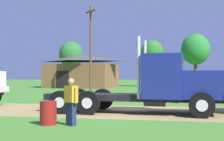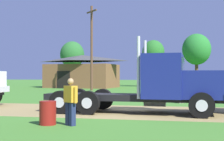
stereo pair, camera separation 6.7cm
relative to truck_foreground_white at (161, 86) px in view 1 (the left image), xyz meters
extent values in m
plane|color=#437F2B|center=(-2.21, 0.62, -1.21)|extent=(200.00, 200.00, 0.00)
cube|color=#99834F|center=(-2.21, 0.62, -1.21)|extent=(120.00, 5.67, 0.01)
cube|color=black|center=(-1.30, 0.04, -0.52)|extent=(7.91, 1.80, 0.28)
cube|color=navy|center=(1.76, -0.09, 0.07)|extent=(1.80, 2.02, 1.17)
cube|color=navy|center=(0.09, -0.02, 0.42)|extent=(1.72, 2.29, 1.88)
cube|color=#2D3D4C|center=(0.92, -0.05, 0.80)|extent=(0.12, 1.86, 0.83)
cylinder|color=silver|center=(-0.81, 0.90, 0.78)|extent=(0.14, 0.14, 2.61)
cylinder|color=silver|center=(-0.88, -0.86, 0.78)|extent=(0.14, 0.14, 2.61)
cylinder|color=silver|center=(-0.36, 0.97, -0.73)|extent=(1.02, 0.56, 0.52)
cylinder|color=black|center=(1.72, 1.02, -0.71)|extent=(1.02, 0.34, 1.01)
cylinder|color=silver|center=(1.73, 1.18, -0.71)|extent=(0.46, 0.06, 0.45)
cylinder|color=black|center=(1.63, -1.19, -0.71)|extent=(1.02, 0.34, 1.01)
cylinder|color=silver|center=(1.63, -1.35, -0.71)|extent=(0.46, 0.06, 0.45)
cylinder|color=black|center=(-4.18, 1.27, -0.71)|extent=(1.02, 0.34, 1.01)
cylinder|color=silver|center=(-4.18, 1.43, -0.71)|extent=(0.46, 0.06, 0.45)
cylinder|color=black|center=(-4.27, -0.95, -0.71)|extent=(1.02, 0.34, 1.01)
cylinder|color=silver|center=(-4.28, -1.11, -0.71)|extent=(0.46, 0.06, 0.45)
cylinder|color=black|center=(-2.93, 1.21, -0.71)|extent=(1.02, 0.34, 1.01)
cylinder|color=silver|center=(-2.93, 1.37, -0.71)|extent=(0.46, 0.06, 0.45)
cylinder|color=black|center=(-3.02, -1.00, -0.71)|extent=(1.02, 0.34, 1.01)
cylinder|color=silver|center=(-3.03, -1.16, -0.71)|extent=(0.46, 0.06, 0.45)
cube|color=gold|center=(-2.73, -4.04, -0.16)|extent=(0.50, 0.46, 0.55)
sphere|color=tan|center=(-2.73, -4.04, 0.26)|extent=(0.21, 0.21, 0.21)
cube|color=#1E284C|center=(-2.66, -4.09, -0.83)|extent=(0.23, 0.24, 0.78)
cube|color=#1E284C|center=(-2.81, -3.99, -0.83)|extent=(0.23, 0.24, 0.78)
cylinder|color=gold|center=(-2.51, -4.19, -0.19)|extent=(0.10, 0.10, 0.52)
cylinder|color=gold|center=(-2.95, -3.89, -0.19)|extent=(0.10, 0.10, 0.52)
cube|color=#264C8C|center=(0.78, 5.70, -0.11)|extent=(0.48, 0.43, 0.58)
sphere|color=gray|center=(0.78, 5.70, 0.33)|extent=(0.22, 0.22, 0.22)
cube|color=slate|center=(0.86, 5.75, -0.81)|extent=(0.23, 0.24, 0.81)
cube|color=slate|center=(0.70, 5.66, -0.81)|extent=(0.23, 0.24, 0.81)
cylinder|color=#264C8C|center=(1.00, 5.83, -0.14)|extent=(0.10, 0.10, 0.55)
cylinder|color=#264C8C|center=(0.56, 5.57, -0.14)|extent=(0.10, 0.10, 0.55)
cylinder|color=maroon|center=(-3.55, -4.03, -0.81)|extent=(0.56, 0.56, 0.80)
cube|color=brown|center=(-12.47, 28.29, 0.34)|extent=(9.38, 6.77, 3.12)
pyramid|color=#444444|center=(-12.47, 28.29, 2.76)|extent=(9.85, 7.11, 0.85)
cube|color=black|center=(-14.09, 25.47, -0.11)|extent=(1.80, 0.25, 2.20)
cylinder|color=brown|center=(-8.94, 20.48, 3.44)|extent=(0.26, 0.26, 9.30)
cube|color=brown|center=(-8.94, 20.48, 7.49)|extent=(1.61, 1.70, 0.14)
cylinder|color=#513823|center=(-19.13, 43.35, 0.64)|extent=(0.44, 0.44, 3.71)
ellipsoid|color=#29672B|center=(-19.13, 43.35, 4.27)|extent=(4.41, 4.41, 4.85)
cylinder|color=#513823|center=(-3.36, 33.61, 0.65)|extent=(0.44, 0.44, 3.72)
ellipsoid|color=#276C26|center=(-3.36, 33.61, 3.79)|extent=(3.22, 3.22, 3.54)
cylinder|color=#513823|center=(2.68, 32.20, 0.62)|extent=(0.44, 0.44, 3.67)
ellipsoid|color=#25772B|center=(2.68, 32.20, 4.01)|extent=(3.89, 3.89, 4.28)
camera|label=1|loc=(0.89, -14.52, 0.47)|focal=53.06mm
camera|label=2|loc=(0.95, -14.50, 0.47)|focal=53.06mm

